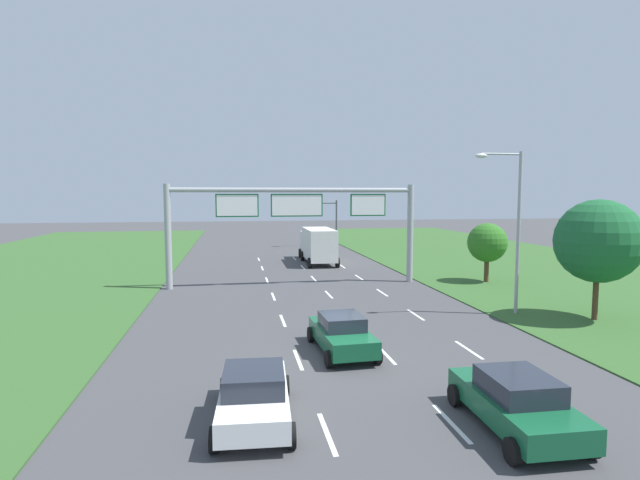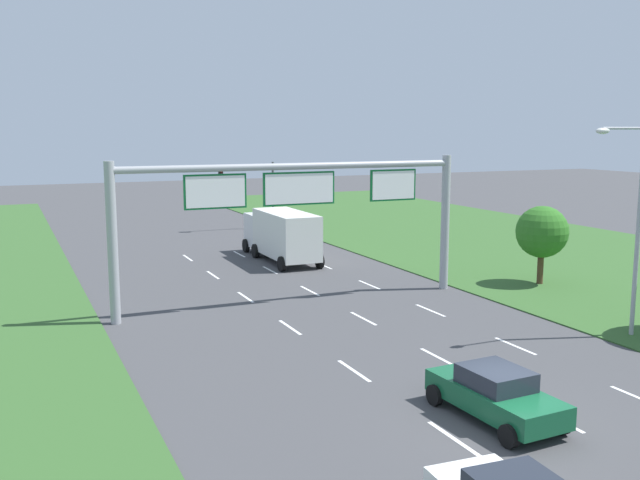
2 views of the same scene
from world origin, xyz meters
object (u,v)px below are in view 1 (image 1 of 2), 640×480
object	(u,v)px
street_lamp	(512,218)
roadside_tree_mid	(487,243)
car_near_red	(342,333)
traffic_light_mast	(321,215)
sign_gantry	(295,214)
box_truck	(318,244)
car_mid_lane	(516,401)
roadside_tree_near	(598,241)
car_lead_silver	(254,394)

from	to	relation	value
street_lamp	roadside_tree_mid	bearing A→B (deg)	68.38
car_near_red	traffic_light_mast	size ratio (longest dim) A/B	0.80
car_near_red	street_lamp	bearing A→B (deg)	21.76
sign_gantry	box_truck	bearing A→B (deg)	72.85
car_mid_lane	roadside_tree_near	distance (m)	14.71
box_truck	roadside_tree_near	xyz separation A→B (m)	(10.13, -23.37, 2.27)
traffic_light_mast	roadside_tree_mid	distance (m)	27.52
car_lead_silver	traffic_light_mast	distance (m)	46.89
car_lead_silver	roadside_tree_mid	bearing A→B (deg)	51.36
street_lamp	roadside_tree_near	bearing A→B (deg)	-27.52
street_lamp	roadside_tree_mid	size ratio (longest dim) A/B	1.99
car_near_red	roadside_tree_near	xyz separation A→B (m)	(13.54, 2.70, 3.24)
car_mid_lane	traffic_light_mast	distance (m)	47.63
roadside_tree_near	roadside_tree_mid	size ratio (longest dim) A/B	1.42
car_lead_silver	traffic_light_mast	world-z (taller)	traffic_light_mast
car_mid_lane	roadside_tree_mid	xyz separation A→B (m)	(10.40, 20.95, 2.09)
roadside_tree_mid	car_mid_lane	bearing A→B (deg)	-116.40
sign_gantry	roadside_tree_near	bearing A→B (deg)	-42.28
sign_gantry	roadside_tree_near	size ratio (longest dim) A/B	2.84
box_truck	roadside_tree_near	distance (m)	25.57
street_lamp	roadside_tree_near	world-z (taller)	street_lamp
box_truck	roadside_tree_near	size ratio (longest dim) A/B	1.38
car_near_red	sign_gantry	bearing A→B (deg)	87.23
roadside_tree_mid	sign_gantry	bearing A→B (deg)	174.45
sign_gantry	roadside_tree_mid	xyz separation A→B (m)	(13.60, -1.32, -2.09)
car_near_red	car_lead_silver	distance (m)	6.68
car_near_red	box_truck	size ratio (longest dim) A/B	0.53
sign_gantry	car_lead_silver	bearing A→B (deg)	-100.24
box_truck	roadside_tree_mid	xyz separation A→B (m)	(10.18, -12.38, 1.13)
roadside_tree_near	roadside_tree_mid	distance (m)	11.05
sign_gantry	street_lamp	xyz separation A→B (m)	(9.98, -10.46, 0.13)
car_mid_lane	sign_gantry	size ratio (longest dim) A/B	0.26
roadside_tree_mid	car_near_red	bearing A→B (deg)	-134.81
sign_gantry	street_lamp	world-z (taller)	street_lamp
roadside_tree_near	box_truck	bearing A→B (deg)	113.43
car_mid_lane	street_lamp	world-z (taller)	street_lamp
box_truck	traffic_light_mast	bearing A→B (deg)	79.52
car_near_red	car_mid_lane	bearing A→B (deg)	-68.97
car_lead_silver	box_truck	world-z (taller)	box_truck
roadside_tree_near	roadside_tree_mid	bearing A→B (deg)	89.70
traffic_light_mast	roadside_tree_near	bearing A→B (deg)	-78.90
traffic_light_mast	roadside_tree_near	distance (m)	38.19
car_near_red	sign_gantry	world-z (taller)	sign_gantry
car_near_red	car_lead_silver	bearing A→B (deg)	-126.56
traffic_light_mast	roadside_tree_mid	size ratio (longest dim) A/B	1.31
box_truck	roadside_tree_mid	size ratio (longest dim) A/B	1.97
box_truck	roadside_tree_mid	world-z (taller)	roadside_tree_mid
car_near_red	roadside_tree_near	size ratio (longest dim) A/B	0.74
car_mid_lane	roadside_tree_mid	distance (m)	23.48
car_lead_silver	street_lamp	bearing A→B (deg)	39.76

